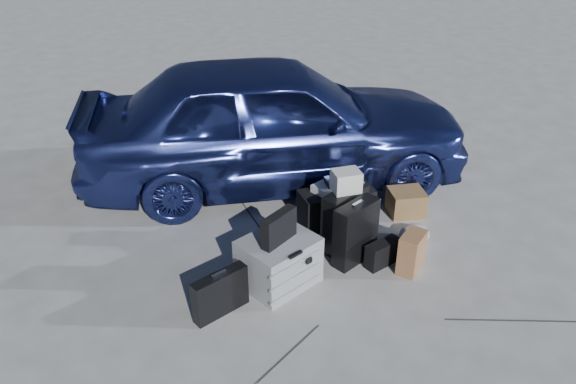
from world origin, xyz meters
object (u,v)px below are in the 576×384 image
object	(u,v)px
briefcase	(220,294)
cardboard_box	(406,202)
pelican_case	(279,261)
duffel_bag	(336,207)
suitcase_left	(356,233)
suitcase_right	(344,219)
car	(274,121)

from	to	relation	value
briefcase	cardboard_box	size ratio (longest dim) A/B	1.37
pelican_case	cardboard_box	xyz separation A→B (m)	(1.76, 0.23, -0.09)
pelican_case	duffel_bag	xyz separation A→B (m)	(1.03, 0.51, -0.03)
pelican_case	suitcase_left	bearing A→B (deg)	-18.04
suitcase_left	suitcase_right	size ratio (longest dim) A/B	1.01
briefcase	cardboard_box	bearing A→B (deg)	-0.20
briefcase	suitcase_left	distance (m)	1.39
duffel_bag	cardboard_box	xyz separation A→B (m)	(0.73, -0.27, -0.05)
duffel_bag	briefcase	bearing A→B (deg)	-147.32
pelican_case	suitcase_right	bearing A→B (deg)	-0.42
briefcase	suitcase_right	xyz separation A→B (m)	(1.45, 0.21, 0.11)
car	duffel_bag	bearing A→B (deg)	-156.21
car	suitcase_right	size ratio (longest dim) A/B	7.26
briefcase	cardboard_box	xyz separation A→B (m)	(2.38, 0.31, -0.06)
suitcase_left	cardboard_box	xyz separation A→B (m)	(0.99, 0.35, -0.17)
car	suitcase_left	bearing A→B (deg)	-164.54
pelican_case	briefcase	bearing A→B (deg)	177.14
suitcase_right	duffel_bag	size ratio (longest dim) A/B	0.79
suitcase_left	cardboard_box	distance (m)	1.06
briefcase	duffel_bag	distance (m)	1.74
pelican_case	briefcase	xyz separation A→B (m)	(-0.61, -0.07, -0.03)
suitcase_right	cardboard_box	distance (m)	0.95
car	duffel_bag	xyz separation A→B (m)	(0.01, -1.17, -0.55)
cardboard_box	duffel_bag	bearing A→B (deg)	159.71
car	pelican_case	bearing A→B (deg)	172.07
pelican_case	duffel_bag	size ratio (longest dim) A/B	0.81
car	duffel_bag	world-z (taller)	car
suitcase_left	cardboard_box	size ratio (longest dim) A/B	1.68
suitcase_left	car	bearing A→B (deg)	71.32
suitcase_left	suitcase_right	distance (m)	0.26
suitcase_right	briefcase	bearing A→B (deg)	175.02
pelican_case	briefcase	size ratio (longest dim) A/B	1.24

